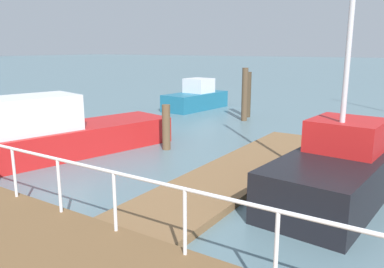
% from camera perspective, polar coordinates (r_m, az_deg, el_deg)
% --- Properties ---
extents(floating_dock, '(10.48, 2.00, 0.18)m').
position_cam_1_polar(floating_dock, '(10.92, 6.75, -5.60)').
color(floating_dock, olive).
rests_on(floating_dock, ground_plane).
extents(boardwalk_railing, '(0.06, 25.87, 1.08)m').
position_cam_1_polar(boardwalk_railing, '(5.82, -1.06, -10.20)').
color(boardwalk_railing, white).
rests_on(boardwalk_railing, boardwalk).
extents(dock_piling_0, '(0.29, 0.29, 1.58)m').
position_cam_1_polar(dock_piling_0, '(13.44, -3.81, 0.99)').
color(dock_piling_0, brown).
rests_on(dock_piling_0, ground_plane).
extents(dock_piling_2, '(0.33, 0.33, 2.29)m').
position_cam_1_polar(dock_piling_2, '(20.05, 8.19, 5.75)').
color(dock_piling_2, '#473826').
rests_on(dock_piling_2, ground_plane).
extents(dock_piling_3, '(0.29, 0.29, 2.55)m').
position_cam_1_polar(dock_piling_3, '(18.93, 7.74, 5.76)').
color(dock_piling_3, brown).
rests_on(dock_piling_3, ground_plane).
extents(moored_boat_1, '(5.16, 2.38, 7.86)m').
position_cam_1_polar(moored_boat_1, '(9.73, 20.80, -4.80)').
color(moored_boat_1, black).
rests_on(moored_boat_1, ground_plane).
extents(moored_boat_2, '(4.33, 2.08, 1.75)m').
position_cam_1_polar(moored_boat_2, '(22.55, 0.61, 5.29)').
color(moored_boat_2, '#1E6B8C').
rests_on(moored_boat_2, ground_plane).
extents(moored_boat_3, '(7.65, 3.72, 2.03)m').
position_cam_1_polar(moored_boat_3, '(13.42, -18.97, -0.00)').
color(moored_boat_3, red).
rests_on(moored_boat_3, ground_plane).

